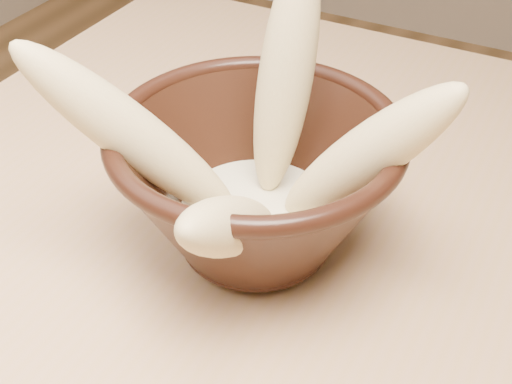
% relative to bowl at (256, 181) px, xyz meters
% --- Properties ---
extents(bowl, '(0.21, 0.21, 0.11)m').
position_rel_bowl_xyz_m(bowl, '(0.00, 0.00, 0.00)').
color(bowl, black).
rests_on(bowl, table).
extents(milk_puddle, '(0.12, 0.12, 0.02)m').
position_rel_bowl_xyz_m(milk_puddle, '(0.00, 0.00, -0.03)').
color(milk_puddle, beige).
rests_on(milk_puddle, bowl).
extents(banana_upright, '(0.05, 0.08, 0.19)m').
position_rel_bowl_xyz_m(banana_upright, '(0.00, 0.04, 0.07)').
color(banana_upright, '#D1B87B').
rests_on(banana_upright, bowl).
extents(banana_left, '(0.16, 0.12, 0.17)m').
position_rel_bowl_xyz_m(banana_left, '(-0.07, -0.05, 0.05)').
color(banana_left, '#D1B87B').
rests_on(banana_left, bowl).
extents(banana_right, '(0.14, 0.05, 0.15)m').
position_rel_bowl_xyz_m(banana_right, '(0.08, 0.01, 0.04)').
color(banana_right, '#D1B87B').
rests_on(banana_right, bowl).
extents(banana_front, '(0.05, 0.14, 0.11)m').
position_rel_bowl_xyz_m(banana_front, '(0.02, -0.07, 0.02)').
color(banana_front, '#D1B87B').
rests_on(banana_front, bowl).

